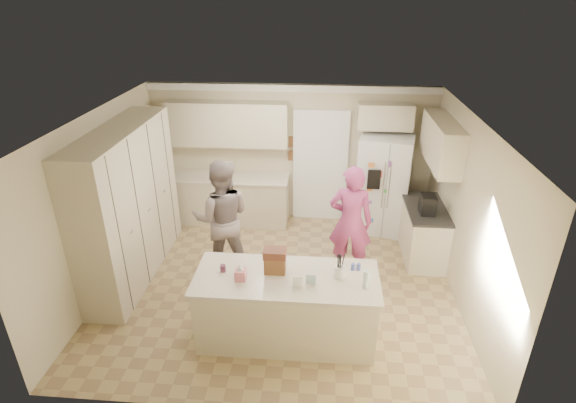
# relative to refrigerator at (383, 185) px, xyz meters

# --- Properties ---
(floor) EXTENTS (5.20, 4.60, 0.02)m
(floor) POSITION_rel_refrigerator_xyz_m (-1.70, -1.91, -0.91)
(floor) COLOR #9E8757
(floor) RESTS_ON ground
(ceiling) EXTENTS (5.20, 4.60, 0.02)m
(ceiling) POSITION_rel_refrigerator_xyz_m (-1.70, -1.91, 1.71)
(ceiling) COLOR white
(ceiling) RESTS_ON wall_back
(wall_back) EXTENTS (5.20, 0.02, 2.60)m
(wall_back) POSITION_rel_refrigerator_xyz_m (-1.70, 0.40, 0.40)
(wall_back) COLOR beige
(wall_back) RESTS_ON ground
(wall_front) EXTENTS (5.20, 0.02, 2.60)m
(wall_front) POSITION_rel_refrigerator_xyz_m (-1.70, -4.22, 0.40)
(wall_front) COLOR beige
(wall_front) RESTS_ON ground
(wall_left) EXTENTS (0.02, 4.60, 2.60)m
(wall_left) POSITION_rel_refrigerator_xyz_m (-4.31, -1.91, 0.40)
(wall_left) COLOR beige
(wall_left) RESTS_ON ground
(wall_right) EXTENTS (0.02, 4.60, 2.60)m
(wall_right) POSITION_rel_refrigerator_xyz_m (0.91, -1.91, 0.40)
(wall_right) COLOR beige
(wall_right) RESTS_ON ground
(crown_back) EXTENTS (5.20, 0.08, 0.12)m
(crown_back) POSITION_rel_refrigerator_xyz_m (-1.70, 0.35, 1.63)
(crown_back) COLOR white
(crown_back) RESTS_ON wall_back
(pantry_bank) EXTENTS (0.60, 2.60, 2.35)m
(pantry_bank) POSITION_rel_refrigerator_xyz_m (-4.00, -1.71, 0.28)
(pantry_bank) COLOR beige
(pantry_bank) RESTS_ON floor
(back_base_cab) EXTENTS (2.20, 0.60, 0.88)m
(back_base_cab) POSITION_rel_refrigerator_xyz_m (-2.85, 0.09, -0.46)
(back_base_cab) COLOR beige
(back_base_cab) RESTS_ON floor
(back_countertop) EXTENTS (2.24, 0.63, 0.04)m
(back_countertop) POSITION_rel_refrigerator_xyz_m (-2.85, 0.08, 0.00)
(back_countertop) COLOR beige
(back_countertop) RESTS_ON back_base_cab
(back_upper_cab) EXTENTS (2.20, 0.35, 0.80)m
(back_upper_cab) POSITION_rel_refrigerator_xyz_m (-2.85, 0.22, 1.00)
(back_upper_cab) COLOR beige
(back_upper_cab) RESTS_ON wall_back
(doorway_opening) EXTENTS (0.90, 0.06, 2.10)m
(doorway_opening) POSITION_rel_refrigerator_xyz_m (-1.15, 0.37, 0.15)
(doorway_opening) COLOR black
(doorway_opening) RESTS_ON floor
(doorway_casing) EXTENTS (1.02, 0.03, 2.22)m
(doorway_casing) POSITION_rel_refrigerator_xyz_m (-1.15, 0.34, 0.15)
(doorway_casing) COLOR white
(doorway_casing) RESTS_ON floor
(wall_frame_upper) EXTENTS (0.15, 0.02, 0.20)m
(wall_frame_upper) POSITION_rel_refrigerator_xyz_m (-1.68, 0.36, 0.65)
(wall_frame_upper) COLOR brown
(wall_frame_upper) RESTS_ON wall_back
(wall_frame_lower) EXTENTS (0.15, 0.02, 0.20)m
(wall_frame_lower) POSITION_rel_refrigerator_xyz_m (-1.68, 0.36, 0.38)
(wall_frame_lower) COLOR brown
(wall_frame_lower) RESTS_ON wall_back
(refrigerator) EXTENTS (1.03, 0.88, 1.80)m
(refrigerator) POSITION_rel_refrigerator_xyz_m (0.00, 0.00, 0.00)
(refrigerator) COLOR white
(refrigerator) RESTS_ON floor
(fridge_seam) EXTENTS (0.02, 0.02, 1.78)m
(fridge_seam) POSITION_rel_refrigerator_xyz_m (0.00, -0.35, 0.00)
(fridge_seam) COLOR gray
(fridge_seam) RESTS_ON refrigerator
(fridge_dispenser) EXTENTS (0.22, 0.03, 0.35)m
(fridge_dispenser) POSITION_rel_refrigerator_xyz_m (-0.22, -0.37, 0.25)
(fridge_dispenser) COLOR black
(fridge_dispenser) RESTS_ON refrigerator
(fridge_handle_l) EXTENTS (0.02, 0.02, 0.85)m
(fridge_handle_l) POSITION_rel_refrigerator_xyz_m (-0.05, -0.37, 0.15)
(fridge_handle_l) COLOR silver
(fridge_handle_l) RESTS_ON refrigerator
(fridge_handle_r) EXTENTS (0.02, 0.02, 0.85)m
(fridge_handle_r) POSITION_rel_refrigerator_xyz_m (0.05, -0.37, 0.15)
(fridge_handle_r) COLOR silver
(fridge_handle_r) RESTS_ON refrigerator
(over_fridge_cab) EXTENTS (0.95, 0.35, 0.45)m
(over_fridge_cab) POSITION_rel_refrigerator_xyz_m (-0.05, 0.22, 1.20)
(over_fridge_cab) COLOR beige
(over_fridge_cab) RESTS_ON wall_back
(right_base_cab) EXTENTS (0.60, 1.20, 0.88)m
(right_base_cab) POSITION_rel_refrigerator_xyz_m (0.60, -0.91, -0.46)
(right_base_cab) COLOR beige
(right_base_cab) RESTS_ON floor
(right_countertop) EXTENTS (0.63, 1.24, 0.04)m
(right_countertop) POSITION_rel_refrigerator_xyz_m (0.59, -0.91, 0.00)
(right_countertop) COLOR #2D2B28
(right_countertop) RESTS_ON right_base_cab
(right_upper_cab) EXTENTS (0.35, 1.50, 0.70)m
(right_upper_cab) POSITION_rel_refrigerator_xyz_m (0.73, -0.71, 1.05)
(right_upper_cab) COLOR beige
(right_upper_cab) RESTS_ON wall_right
(coffee_maker) EXTENTS (0.22, 0.28, 0.30)m
(coffee_maker) POSITION_rel_refrigerator_xyz_m (0.55, -1.11, 0.17)
(coffee_maker) COLOR black
(coffee_maker) RESTS_ON right_countertop
(island_base) EXTENTS (2.20, 0.90, 0.88)m
(island_base) POSITION_rel_refrigerator_xyz_m (-1.50, -3.01, -0.46)
(island_base) COLOR beige
(island_base) RESTS_ON floor
(island_top) EXTENTS (2.28, 0.96, 0.05)m
(island_top) POSITION_rel_refrigerator_xyz_m (-1.50, -3.01, 0.00)
(island_top) COLOR beige
(island_top) RESTS_ON island_base
(utensil_crock) EXTENTS (0.13, 0.13, 0.15)m
(utensil_crock) POSITION_rel_refrigerator_xyz_m (-0.85, -2.96, 0.10)
(utensil_crock) COLOR white
(utensil_crock) RESTS_ON island_top
(tissue_box) EXTENTS (0.13, 0.13, 0.14)m
(tissue_box) POSITION_rel_refrigerator_xyz_m (-2.05, -3.11, 0.10)
(tissue_box) COLOR #D77082
(tissue_box) RESTS_ON island_top
(tissue_plume) EXTENTS (0.08, 0.08, 0.08)m
(tissue_plume) POSITION_rel_refrigerator_xyz_m (-2.05, -3.11, 0.20)
(tissue_plume) COLOR white
(tissue_plume) RESTS_ON tissue_box
(dollhouse_body) EXTENTS (0.26, 0.18, 0.22)m
(dollhouse_body) POSITION_rel_refrigerator_xyz_m (-1.65, -2.91, 0.14)
(dollhouse_body) COLOR brown
(dollhouse_body) RESTS_ON island_top
(dollhouse_roof) EXTENTS (0.28, 0.20, 0.10)m
(dollhouse_roof) POSITION_rel_refrigerator_xyz_m (-1.65, -2.91, 0.30)
(dollhouse_roof) COLOR #592D1E
(dollhouse_roof) RESTS_ON dollhouse_body
(jam_jar) EXTENTS (0.07, 0.07, 0.09)m
(jam_jar) POSITION_rel_refrigerator_xyz_m (-2.30, -2.96, 0.07)
(jam_jar) COLOR #59263F
(jam_jar) RESTS_ON island_top
(greeting_card_a) EXTENTS (0.12, 0.06, 0.16)m
(greeting_card_a) POSITION_rel_refrigerator_xyz_m (-1.35, -3.21, 0.11)
(greeting_card_a) COLOR white
(greeting_card_a) RESTS_ON island_top
(greeting_card_b) EXTENTS (0.12, 0.05, 0.16)m
(greeting_card_b) POSITION_rel_refrigerator_xyz_m (-1.20, -3.16, 0.11)
(greeting_card_b) COLOR silver
(greeting_card_b) RESTS_ON island_top
(water_bottle) EXTENTS (0.07, 0.07, 0.24)m
(water_bottle) POSITION_rel_refrigerator_xyz_m (-0.55, -3.16, 0.14)
(water_bottle) COLOR silver
(water_bottle) RESTS_ON island_top
(shaker_salt) EXTENTS (0.05, 0.05, 0.09)m
(shaker_salt) POSITION_rel_refrigerator_xyz_m (-0.68, -2.79, 0.07)
(shaker_salt) COLOR #444FA5
(shaker_salt) RESTS_ON island_top
(shaker_pepper) EXTENTS (0.05, 0.05, 0.09)m
(shaker_pepper) POSITION_rel_refrigerator_xyz_m (-0.61, -2.79, 0.07)
(shaker_pepper) COLOR #444FA5
(shaker_pepper) RESTS_ON island_top
(teen_boy) EXTENTS (1.00, 0.83, 1.88)m
(teen_boy) POSITION_rel_refrigerator_xyz_m (-2.61, -1.58, 0.04)
(teen_boy) COLOR gray
(teen_boy) RESTS_ON floor
(teen_girl) EXTENTS (0.71, 0.50, 1.82)m
(teen_girl) POSITION_rel_refrigerator_xyz_m (-0.65, -1.48, 0.01)
(teen_girl) COLOR #B4478D
(teen_girl) RESTS_ON floor
(fridge_magnets) EXTENTS (0.76, 0.02, 1.44)m
(fridge_magnets) POSITION_rel_refrigerator_xyz_m (0.00, -0.36, 0.00)
(fridge_magnets) COLOR tan
(fridge_magnets) RESTS_ON refrigerator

